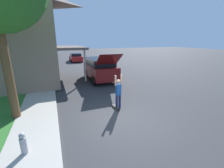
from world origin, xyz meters
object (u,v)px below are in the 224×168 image
object	(u,v)px
lawn_tree_far	(19,15)
skateboarder	(118,92)
suv_parked	(100,68)
fire_hydrant	(23,144)
skateboard	(116,106)
car_down_street	(76,57)

from	to	relation	value
lawn_tree_far	skateboarder	world-z (taller)	lawn_tree_far
suv_parked	fire_hydrant	size ratio (longest dim) A/B	7.23
suv_parked	skateboard	distance (m)	6.17
skateboarder	fire_hydrant	xyz separation A→B (m)	(-4.14, -2.07, -0.49)
skateboarder	lawn_tree_far	bearing A→B (deg)	117.83
lawn_tree_far	car_down_street	size ratio (longest dim) A/B	1.90
car_down_street	skateboard	xyz separation A→B (m)	(-0.91, -19.63, -0.60)
lawn_tree_far	suv_parked	distance (m)	8.97
car_down_street	skateboarder	distance (m)	19.74
skateboard	fire_hydrant	size ratio (longest dim) A/B	1.13
suv_parked	skateboarder	world-z (taller)	suv_parked
lawn_tree_far	fire_hydrant	bearing A→B (deg)	-83.88
lawn_tree_far	suv_parked	world-z (taller)	lawn_tree_far
lawn_tree_far	fire_hydrant	distance (m)	13.58
lawn_tree_far	fire_hydrant	world-z (taller)	lawn_tree_far
skateboarder	skateboard	xyz separation A→B (m)	(-0.11, 0.10, -0.86)
car_down_street	skateboarder	size ratio (longest dim) A/B	2.21
fire_hydrant	skateboarder	bearing A→B (deg)	26.49
fire_hydrant	car_down_street	bearing A→B (deg)	77.22
suv_parked	fire_hydrant	bearing A→B (deg)	-121.67
suv_parked	car_down_street	xyz separation A→B (m)	(-0.10, 13.62, -0.41)
fire_hydrant	lawn_tree_far	bearing A→B (deg)	96.12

